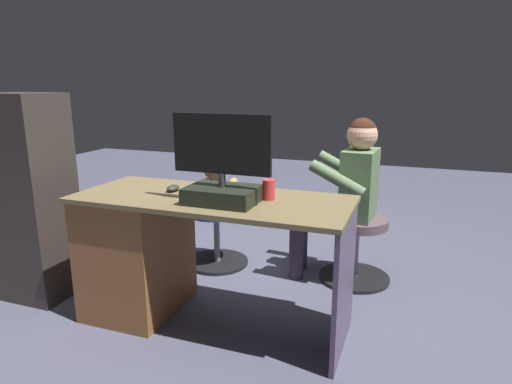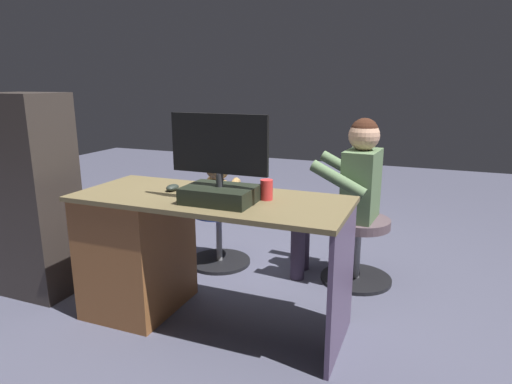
% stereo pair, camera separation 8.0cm
% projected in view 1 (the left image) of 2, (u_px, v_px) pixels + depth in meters
% --- Properties ---
extents(ground_plane, '(10.00, 10.00, 0.00)m').
position_uv_depth(ground_plane, '(238.00, 294.00, 2.88)').
color(ground_plane, '#494A5D').
extents(desk, '(1.49, 0.61, 0.74)m').
position_uv_depth(desk, '(152.00, 248.00, 2.59)').
color(desk, brown).
rests_on(desk, ground_plane).
extents(monitor, '(0.52, 0.26, 0.45)m').
position_uv_depth(monitor, '(222.00, 177.00, 2.23)').
color(monitor, black).
rests_on(monitor, desk).
extents(keyboard, '(0.42, 0.14, 0.02)m').
position_uv_depth(keyboard, '(220.00, 194.00, 2.40)').
color(keyboard, black).
rests_on(keyboard, desk).
extents(computer_mouse, '(0.06, 0.10, 0.04)m').
position_uv_depth(computer_mouse, '(173.00, 188.00, 2.49)').
color(computer_mouse, '#252D27').
rests_on(computer_mouse, desk).
extents(cup, '(0.07, 0.07, 0.11)m').
position_uv_depth(cup, '(269.00, 190.00, 2.31)').
color(cup, red).
rests_on(cup, desk).
extents(tv_remote, '(0.05, 0.15, 0.02)m').
position_uv_depth(tv_remote, '(189.00, 193.00, 2.42)').
color(tv_remote, black).
rests_on(tv_remote, desk).
extents(notebook_binder, '(0.28, 0.34, 0.02)m').
position_uv_depth(notebook_binder, '(226.00, 198.00, 2.30)').
color(notebook_binder, beige).
rests_on(notebook_binder, desk).
extents(office_chair_teddy, '(0.46, 0.46, 0.45)m').
position_uv_depth(office_chair_teddy, '(217.00, 230.00, 3.30)').
color(office_chair_teddy, black).
rests_on(office_chair_teddy, ground_plane).
extents(teddy_bear, '(0.26, 0.27, 0.38)m').
position_uv_depth(teddy_bear, '(216.00, 183.00, 3.23)').
color(teddy_bear, '#A57F4A').
rests_on(teddy_bear, office_chair_teddy).
extents(visitor_chair, '(0.48, 0.48, 0.45)m').
position_uv_depth(visitor_chair, '(356.00, 243.00, 3.04)').
color(visitor_chair, black).
rests_on(visitor_chair, ground_plane).
extents(person, '(0.56, 0.50, 1.12)m').
position_uv_depth(person, '(345.00, 186.00, 2.96)').
color(person, '#59744D').
rests_on(person, ground_plane).
extents(equipment_rack, '(0.44, 0.36, 1.28)m').
position_uv_depth(equipment_rack, '(31.00, 198.00, 2.75)').
color(equipment_rack, '#342D29').
rests_on(equipment_rack, ground_plane).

